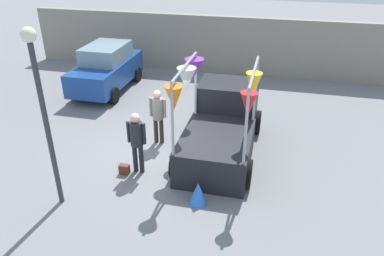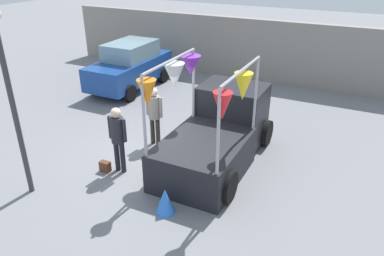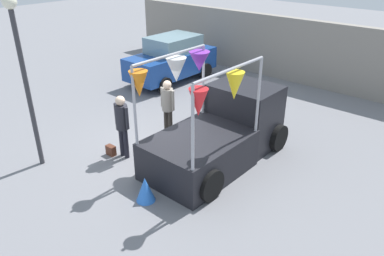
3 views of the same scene
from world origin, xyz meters
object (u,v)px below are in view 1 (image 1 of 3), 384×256
object	(u,v)px
vendor_truck	(222,124)
person_customer	(137,137)
parked_car	(106,68)
street_lamp	(41,98)
folded_kite_bundle_azure	(198,193)
handbag	(124,169)
person_vendor	(158,112)

from	to	relation	value
vendor_truck	person_customer	xyz separation A→B (m)	(-2.00, -1.75, 0.22)
vendor_truck	person_customer	bearing A→B (deg)	-138.81
vendor_truck	parked_car	size ratio (longest dim) A/B	1.01
street_lamp	folded_kite_bundle_azure	xyz separation A→B (m)	(3.29, 0.72, -2.46)
parked_car	street_lamp	size ratio (longest dim) A/B	0.93
handbag	street_lamp	size ratio (longest dim) A/B	0.07
folded_kite_bundle_azure	person_vendor	bearing A→B (deg)	125.00
vendor_truck	handbag	xyz separation A→B (m)	(-2.35, -1.95, -0.72)
vendor_truck	handbag	bearing A→B (deg)	-140.31
vendor_truck	person_vendor	xyz separation A→B (m)	(-1.96, -0.08, 0.21)
parked_car	handbag	distance (m)	6.51
parked_car	person_vendor	bearing A→B (deg)	-47.56
handbag	street_lamp	bearing A→B (deg)	-125.15
vendor_truck	person_customer	distance (m)	2.67
vendor_truck	person_customer	size ratio (longest dim) A/B	2.28
person_customer	handbag	size ratio (longest dim) A/B	6.35
vendor_truck	person_vendor	world-z (taller)	vendor_truck
person_vendor	street_lamp	distance (m)	4.02
vendor_truck	folded_kite_bundle_azure	world-z (taller)	vendor_truck
person_customer	person_vendor	size ratio (longest dim) A/B	1.01
parked_car	handbag	xyz separation A→B (m)	(3.08, -5.68, -0.80)
vendor_truck	parked_car	xyz separation A→B (m)	(-5.44, 3.72, 0.08)
folded_kite_bundle_azure	vendor_truck	bearing A→B (deg)	87.68
vendor_truck	handbag	distance (m)	3.14
person_customer	handbag	bearing A→B (deg)	-150.26
person_customer	handbag	distance (m)	1.02
handbag	folded_kite_bundle_azure	size ratio (longest dim) A/B	0.47
folded_kite_bundle_azure	street_lamp	bearing A→B (deg)	-167.72
person_vendor	handbag	world-z (taller)	person_vendor
person_customer	person_vendor	bearing A→B (deg)	88.56
person_vendor	street_lamp	bearing A→B (deg)	-113.14
vendor_truck	street_lamp	bearing A→B (deg)	-134.68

